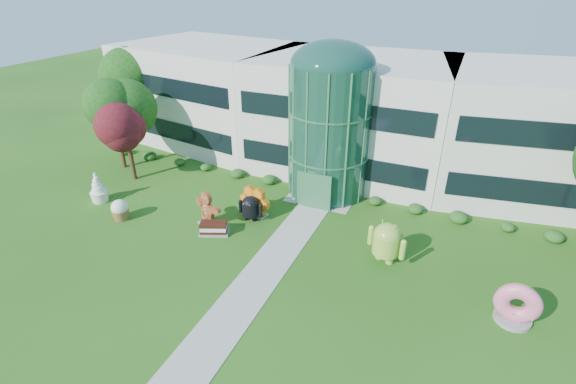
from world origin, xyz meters
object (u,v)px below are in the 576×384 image
at_px(donut, 517,303).
at_px(gingerbread, 207,208).
at_px(android_black, 250,207).
at_px(android_green, 387,240).

height_order(donut, gingerbread, gingerbread).
bearing_deg(android_black, android_green, -5.88).
height_order(android_green, android_black, android_green).
bearing_deg(android_black, gingerbread, -146.37).
height_order(android_black, donut, donut).
distance_m(donut, gingerbread, 18.96).
bearing_deg(donut, android_black, 172.76).
xyz_separation_m(android_black, gingerbread, (-2.40, -1.65, 0.20)).
xyz_separation_m(android_black, donut, (16.49, -3.16, 0.07)).
bearing_deg(android_green, donut, 1.75).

